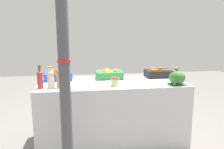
% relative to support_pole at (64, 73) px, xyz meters
% --- Properties ---
extents(ground_plane, '(10.00, 10.00, 0.00)m').
position_rel_support_pole_xyz_m(ground_plane, '(0.56, 0.73, -1.11)').
color(ground_plane, slate).
extents(market_table, '(1.91, 0.80, 0.83)m').
position_rel_support_pole_xyz_m(market_table, '(0.56, 0.73, -0.69)').
color(market_table, silver).
rests_on(market_table, ground_plane).
extents(support_pole, '(0.12, 0.12, 2.21)m').
position_rel_support_pole_xyz_m(support_pole, '(0.00, 0.00, 0.00)').
color(support_pole, '#4C4C51').
rests_on(support_pole, ground_plane).
extents(apple_crate, '(0.37, 0.28, 0.14)m').
position_rel_support_pole_xyz_m(apple_crate, '(-0.15, 0.96, -0.21)').
color(apple_crate, '#2847B7').
rests_on(apple_crate, market_table).
extents(orange_crate, '(0.37, 0.28, 0.14)m').
position_rel_support_pole_xyz_m(orange_crate, '(0.55, 0.96, -0.21)').
color(orange_crate, '#2D8442').
rests_on(orange_crate, market_table).
extents(carrot_crate, '(0.37, 0.28, 0.14)m').
position_rel_support_pole_xyz_m(carrot_crate, '(1.29, 0.96, -0.22)').
color(carrot_crate, black).
rests_on(carrot_crate, market_table).
extents(broccoli_pile, '(0.23, 0.20, 0.18)m').
position_rel_support_pole_xyz_m(broccoli_pile, '(1.33, 0.44, -0.18)').
color(broccoli_pile, '#2D602D').
rests_on(broccoli_pile, market_table).
extents(juice_bottle_ruby, '(0.07, 0.07, 0.27)m').
position_rel_support_pole_xyz_m(juice_bottle_ruby, '(-0.32, 0.51, -0.16)').
color(juice_bottle_ruby, '#B2333D').
rests_on(juice_bottle_ruby, market_table).
extents(juice_bottle_cloudy, '(0.08, 0.08, 0.26)m').
position_rel_support_pole_xyz_m(juice_bottle_cloudy, '(-0.20, 0.51, -0.16)').
color(juice_bottle_cloudy, beige).
rests_on(juice_bottle_cloudy, market_table).
extents(juice_bottle_amber, '(0.08, 0.08, 0.28)m').
position_rel_support_pole_xyz_m(juice_bottle_amber, '(-0.09, 0.51, -0.15)').
color(juice_bottle_amber, gold).
rests_on(juice_bottle_amber, market_table).
extents(pickle_jar, '(0.10, 0.10, 0.10)m').
position_rel_support_pole_xyz_m(pickle_jar, '(0.56, 0.50, -0.22)').
color(pickle_jar, '#B2C684').
rests_on(pickle_jar, market_table).
extents(sparrow_bird, '(0.12, 0.08, 0.05)m').
position_rel_support_pole_xyz_m(sparrow_bird, '(1.34, 0.46, -0.07)').
color(sparrow_bird, '#4C3D2D').
rests_on(sparrow_bird, broccoli_pile).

